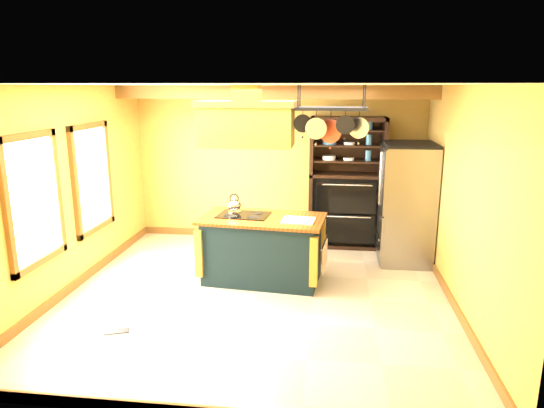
% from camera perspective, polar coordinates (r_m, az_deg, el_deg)
% --- Properties ---
extents(floor, '(5.00, 5.00, 0.00)m').
position_cam_1_polar(floor, '(6.52, -1.79, -10.62)').
color(floor, beige).
rests_on(floor, ground).
extents(ceiling, '(5.00, 5.00, 0.00)m').
position_cam_1_polar(ceiling, '(5.94, -1.99, 13.87)').
color(ceiling, white).
rests_on(ceiling, wall_back).
extents(wall_back, '(5.00, 0.02, 2.70)m').
position_cam_1_polar(wall_back, '(8.52, 0.73, 4.70)').
color(wall_back, tan).
rests_on(wall_back, floor).
extents(wall_front, '(5.00, 0.02, 2.70)m').
position_cam_1_polar(wall_front, '(3.74, -7.88, -7.31)').
color(wall_front, tan).
rests_on(wall_front, floor).
extents(wall_left, '(0.02, 5.00, 2.70)m').
position_cam_1_polar(wall_left, '(6.92, -22.79, 1.53)').
color(wall_left, tan).
rests_on(wall_left, floor).
extents(wall_right, '(0.02, 5.00, 2.70)m').
position_cam_1_polar(wall_right, '(6.22, 21.53, 0.36)').
color(wall_right, tan).
rests_on(wall_right, floor).
extents(ceiling_beam, '(5.00, 0.15, 0.20)m').
position_cam_1_polar(ceiling_beam, '(7.62, 0.07, 13.00)').
color(ceiling_beam, brown).
rests_on(ceiling_beam, ceiling).
extents(window_near, '(0.06, 1.06, 1.56)m').
position_cam_1_polar(window_near, '(6.23, -26.14, 0.41)').
color(window_near, brown).
rests_on(window_near, wall_left).
extents(window_far, '(0.06, 1.06, 1.56)m').
position_cam_1_polar(window_far, '(7.41, -20.33, 2.88)').
color(window_far, brown).
rests_on(window_far, wall_left).
extents(kitchen_island, '(1.78, 1.10, 1.11)m').
position_cam_1_polar(kitchen_island, '(6.83, -1.13, -5.22)').
color(kitchen_island, '#13262C').
rests_on(kitchen_island, floor).
extents(range_hood, '(1.29, 0.73, 0.80)m').
position_cam_1_polar(range_hood, '(6.50, -2.96, 9.68)').
color(range_hood, '#C18330').
rests_on(range_hood, ceiling).
extents(pot_rack, '(0.99, 0.46, 0.76)m').
position_cam_1_polar(pot_rack, '(6.41, 6.97, 10.15)').
color(pot_rack, black).
rests_on(pot_rack, ceiling).
extents(refrigerator, '(0.79, 0.93, 1.81)m').
position_cam_1_polar(refrigerator, '(7.76, 15.46, -0.21)').
color(refrigerator, gray).
rests_on(refrigerator, floor).
extents(hutch, '(1.24, 0.57, 2.20)m').
position_cam_1_polar(hutch, '(8.33, 8.69, 0.88)').
color(hutch, black).
rests_on(hutch, floor).
extents(floor_register, '(0.30, 0.21, 0.01)m').
position_cam_1_polar(floor_register, '(5.88, -17.82, -14.07)').
color(floor_register, black).
rests_on(floor_register, floor).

